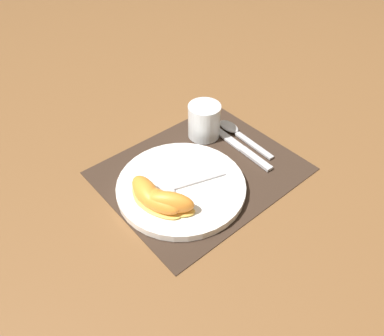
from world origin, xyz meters
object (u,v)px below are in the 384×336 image
object	(u,v)px
spoon	(235,131)
citrus_wedge_2	(170,203)
knife	(238,146)
fork	(176,187)
citrus_wedge_0	(146,193)
plate	(181,187)
juice_glass	(204,123)
citrus_wedge_1	(157,201)

from	to	relation	value
spoon	citrus_wedge_2	size ratio (longest dim) A/B	1.75
knife	fork	xyz separation A→B (m)	(-0.20, -0.02, 0.02)
spoon	citrus_wedge_0	distance (m)	0.30
plate	fork	bearing A→B (deg)	-171.79
plate	citrus_wedge_2	size ratio (longest dim) A/B	2.64
knife	juice_glass	bearing A→B (deg)	109.69
juice_glass	spoon	world-z (taller)	juice_glass
fork	citrus_wedge_2	size ratio (longest dim) A/B	1.81
fork	citrus_wedge_1	xyz separation A→B (m)	(-0.06, -0.02, 0.01)
juice_glass	spoon	size ratio (longest dim) A/B	0.47
plate	knife	world-z (taller)	plate
juice_glass	fork	distance (m)	0.20
citrus_wedge_1	citrus_wedge_2	xyz separation A→B (m)	(0.01, -0.02, 0.00)
juice_glass	citrus_wedge_2	bearing A→B (deg)	-146.16
knife	fork	world-z (taller)	fork
juice_glass	citrus_wedge_0	size ratio (longest dim) A/B	0.82
citrus_wedge_0	knife	bearing A→B (deg)	2.20
knife	spoon	size ratio (longest dim) A/B	1.25
spoon	citrus_wedge_1	distance (m)	0.31
spoon	citrus_wedge_1	size ratio (longest dim) A/B	1.52
knife	fork	distance (m)	0.20
plate	citrus_wedge_2	world-z (taller)	citrus_wedge_2
knife	citrus_wedge_2	world-z (taller)	citrus_wedge_2
juice_glass	spoon	bearing A→B (deg)	-34.97
knife	citrus_wedge_0	size ratio (longest dim) A/B	2.18
spoon	citrus_wedge_1	bearing A→B (deg)	-164.85
knife	citrus_wedge_1	size ratio (longest dim) A/B	1.89
spoon	citrus_wedge_2	world-z (taller)	citrus_wedge_2
knife	citrus_wedge_0	bearing A→B (deg)	-177.80
knife	spoon	bearing A→B (deg)	51.16
fork	plate	bearing A→B (deg)	8.21
citrus_wedge_0	citrus_wedge_2	distance (m)	0.05
plate	fork	distance (m)	0.02
juice_glass	citrus_wedge_2	size ratio (longest dim) A/B	0.82
citrus_wedge_1	citrus_wedge_2	world-z (taller)	citrus_wedge_2
knife	citrus_wedge_0	distance (m)	0.27
plate	knife	bearing A→B (deg)	6.32
plate	citrus_wedge_1	distance (m)	0.08
juice_glass	fork	xyz separation A→B (m)	(-0.17, -0.11, -0.02)
plate	citrus_wedge_1	size ratio (longest dim) A/B	2.28
knife	plate	bearing A→B (deg)	-173.68
citrus_wedge_0	citrus_wedge_2	xyz separation A→B (m)	(0.02, -0.05, 0.00)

